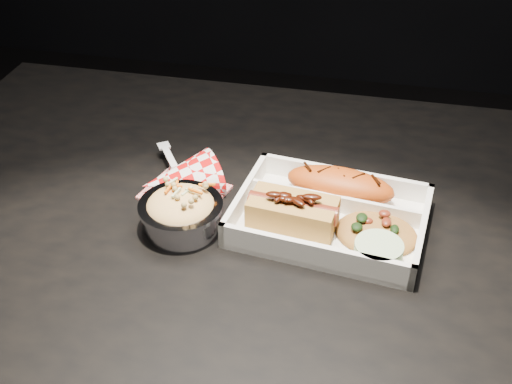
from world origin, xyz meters
TOP-DOWN VIEW (x-y plane):
  - dining_table at (0.00, 0.00)m, footprint 1.20×0.80m
  - food_tray at (0.07, 0.01)m, footprint 0.27×0.21m
  - fried_pastry at (0.07, 0.07)m, footprint 0.16×0.08m
  - hotdog at (0.02, -0.01)m, footprint 0.12×0.07m
  - fried_rice_mound at (0.13, -0.01)m, footprint 0.12×0.10m
  - cupcake_liner at (0.13, -0.06)m, footprint 0.06×0.06m
  - foil_coleslaw_cup at (-0.13, -0.04)m, footprint 0.11×0.11m
  - napkin_fork at (-0.16, 0.05)m, footprint 0.15×0.16m

SIDE VIEW (x-z plane):
  - dining_table at x=0.00m, z-range 0.28..1.03m
  - food_tray at x=0.07m, z-range 0.74..0.78m
  - napkin_fork at x=-0.16m, z-range 0.72..0.82m
  - cupcake_liner at x=0.13m, z-range 0.76..0.79m
  - fried_rice_mound at x=0.13m, z-range 0.76..0.79m
  - fried_pastry at x=0.07m, z-range 0.76..0.80m
  - foil_coleslaw_cup at x=-0.13m, z-range 0.75..0.82m
  - hotdog at x=0.02m, z-range 0.75..0.81m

